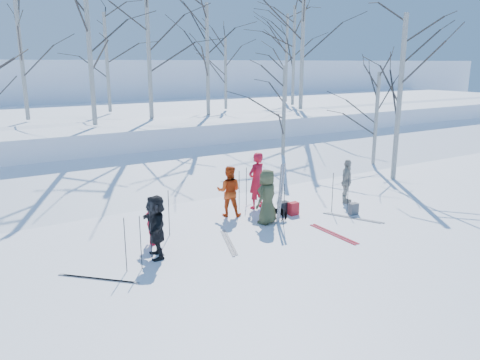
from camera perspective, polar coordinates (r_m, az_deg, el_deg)
ground at (r=13.64m, az=3.35°, el=-6.62°), size 120.00×120.00×0.00m
snow_ramp at (r=19.48m, az=-8.56°, el=0.08°), size 70.00×9.49×4.12m
snow_plateau at (r=28.64m, az=-16.67°, el=5.87°), size 70.00×18.00×2.20m
far_hill at (r=49.05m, az=-23.46°, el=9.69°), size 90.00×30.00×6.00m
skier_olive_center at (r=14.29m, az=3.32°, el=-2.05°), size 0.97×0.80×1.70m
skier_red_north at (r=15.76m, az=2.03°, el=-0.07°), size 0.79×0.62×1.93m
skier_redor_behind at (r=14.99m, az=-1.35°, el=-1.37°), size 1.01×0.97×1.64m
skier_red_seated at (r=12.93m, az=-10.61°, el=-5.69°), size 0.38×0.65×0.99m
skier_cream_east at (r=16.81m, az=12.86°, el=-0.17°), size 0.98×0.79×1.56m
skier_grey_west at (r=12.01m, az=-10.22°, el=-5.59°), size 0.82×1.60×1.64m
dog at (r=14.81m, az=4.60°, el=-3.86°), size 0.63×0.65×0.53m
upright_ski_left at (r=14.23m, az=4.82°, el=-1.73°), size 0.12×0.17×1.90m
upright_ski_right at (r=14.30m, az=5.09°, el=-1.66°), size 0.12×0.23×1.89m
ski_pair_a at (r=11.43m, az=-16.91°, el=-11.45°), size 2.10×2.10×0.02m
ski_pair_b at (r=13.88m, az=11.31°, el=-6.46°), size 0.23×1.90×0.02m
ski_pair_c at (r=13.01m, az=-1.38°, el=-7.61°), size 1.43×2.03×0.02m
ski_pair_d at (r=15.40m, az=13.60°, el=-4.51°), size 1.69×2.06×0.02m
ski_pole_a at (r=15.85m, az=13.04°, el=-1.45°), size 0.02×0.02×1.34m
ski_pole_b at (r=11.39m, az=-13.81°, el=-7.70°), size 0.02×0.02×1.34m
ski_pole_c at (r=13.49m, az=-8.67°, el=-3.99°), size 0.02×0.02×1.34m
ski_pole_d at (r=15.67m, az=11.21°, el=-1.53°), size 0.02×0.02×1.34m
ski_pole_e at (r=16.15m, az=0.78°, el=-0.79°), size 0.02×0.02×1.34m
ski_pole_f at (r=14.06m, az=5.40°, el=-3.14°), size 0.02×0.02×1.34m
ski_pole_g at (r=15.65m, az=-0.11°, el=-1.28°), size 0.02×0.02×1.34m
ski_pole_h at (r=11.44m, az=-12.01°, el=-7.50°), size 0.02×0.02×1.34m
ski_pole_i at (r=11.85m, az=-10.81°, el=-6.68°), size 0.02×0.02×1.34m
backpack_red at (r=15.34m, az=6.53°, el=-3.48°), size 0.32×0.22×0.42m
backpack_grey at (r=15.72m, az=13.66°, el=-3.44°), size 0.30×0.20×0.38m
backpack_dark at (r=15.44m, az=5.32°, el=-3.37°), size 0.34×0.24×0.40m
birch_plateau_a at (r=24.32m, az=-25.10°, el=13.36°), size 4.58×4.58×5.69m
birch_plateau_b at (r=23.19m, az=-11.06°, el=15.09°), size 4.96×4.96×6.23m
birch_plateau_c at (r=24.53m, az=-3.98°, el=14.39°), size 4.45×4.45×5.50m
birch_plateau_d at (r=27.60m, az=7.66°, el=16.96°), size 6.27×6.27×8.09m
birch_plateau_e at (r=27.42m, az=-1.77°, el=12.89°), size 3.45×3.45×4.06m
birch_plateau_f at (r=21.19m, az=-17.88°, el=15.03°), size 5.08×5.08×6.40m
birch_plateau_g at (r=30.30m, az=6.56°, el=14.76°), size 4.80×4.80×6.00m
birch_plateau_h at (r=26.74m, az=-15.90°, el=13.55°), size 4.23×4.23×5.19m
birch_plateau_k at (r=32.67m, az=5.69°, el=14.51°), size 4.63×4.63×5.76m
birch_edge_b at (r=20.48m, az=18.86°, el=9.30°), size 5.31×5.31×6.73m
birch_edge_c at (r=22.69m, az=16.25°, el=6.95°), size 3.70×3.70×4.42m
birch_edge_e at (r=21.33m, az=5.35°, el=7.41°), size 3.89×3.89×4.70m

